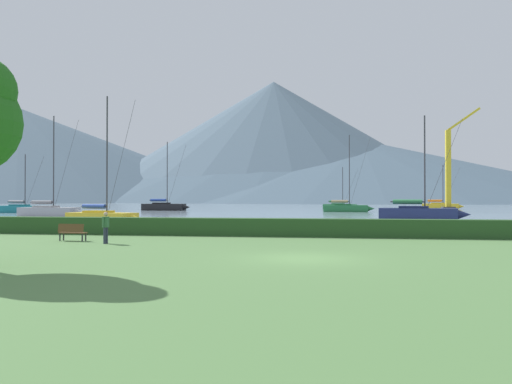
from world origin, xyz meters
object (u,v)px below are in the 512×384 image
Objects in this scene: sailboat_slip_2 at (346,208)px; sailboat_slip_5 at (164,206)px; sailboat_slip_11 at (103,217)px; sailboat_slip_4 at (419,213)px; sailboat_slip_1 at (50,211)px; sailboat_slip_7 at (22,209)px; dock_crane at (449,176)px; sailboat_slip_10 at (340,206)px; park_bench_near_path at (72,231)px; sailboat_slip_3 at (440,206)px; person_seated_viewer at (106,225)px.

sailboat_slip_2 is 33.11m from sailboat_slip_5.
sailboat_slip_5 is 46.65m from sailboat_slip_11.
sailboat_slip_5 is at bearing 154.38° from sailboat_slip_4.
sailboat_slip_4 is at bearing 0.64° from sailboat_slip_1.
sailboat_slip_7 is 69.37m from dock_crane.
sailboat_slip_2 reaches higher than sailboat_slip_10.
sailboat_slip_4 is 7.05× the size of park_bench_near_path.
sailboat_slip_7 is at bearing -136.77° from sailboat_slip_10.
sailboat_slip_1 reaches higher than sailboat_slip_10.
sailboat_slip_3 is at bearing 25.67° from sailboat_slip_10.
dock_crane is at bearing 86.33° from sailboat_slip_4.
sailboat_slip_4 is 1.31× the size of sailboat_slip_10.
dock_crane is at bearing 3.84° from sailboat_slip_5.
sailboat_slip_7 is at bearing 147.45° from sailboat_slip_11.
sailboat_slip_11 is at bearing 115.46° from park_bench_near_path.
park_bench_near_path is 0.09× the size of dock_crane.
sailboat_slip_2 is at bearing 38.52° from sailboat_slip_1.
dock_crane is at bearing -25.39° from sailboat_slip_10.
sailboat_slip_2 is 8.05× the size of park_bench_near_path.
person_seated_viewer is (8.86, -17.98, 0.33)m from sailboat_slip_11.
sailboat_slip_5 is at bearing 85.50° from sailboat_slip_1.
sailboat_slip_1 is 45.28m from sailboat_slip_2.
sailboat_slip_11 is at bearing -73.85° from sailboat_slip_5.
sailboat_slip_4 is (6.90, -28.21, 0.05)m from sailboat_slip_2.
sailboat_slip_7 is at bearing 133.47° from person_seated_viewer.
sailboat_slip_5 is 8.00× the size of park_bench_near_path.
sailboat_slip_11 is 20.05m from person_seated_viewer.
sailboat_slip_7 is 0.79× the size of sailboat_slip_11.
sailboat_slip_3 is at bearing 70.80° from park_bench_near_path.
sailboat_slip_4 is 0.97× the size of sailboat_slip_11.
sailboat_slip_11 is (14.40, -15.24, -0.08)m from sailboat_slip_1.
person_seated_viewer is at bearing -103.15° from sailboat_slip_3.
sailboat_slip_2 reaches higher than sailboat_slip_11.
sailboat_slip_4 is at bearing -69.43° from sailboat_slip_10.
sailboat_slip_3 is 5.49× the size of person_seated_viewer.
sailboat_slip_3 reaches higher than sailboat_slip_10.
sailboat_slip_2 is 17.89m from sailboat_slip_10.
sailboat_slip_10 is (-20.29, -5.22, -0.05)m from sailboat_slip_3.
sailboat_slip_5 is 1.49× the size of sailboat_slip_10.
dock_crane reaches higher than sailboat_slip_11.
sailboat_slip_2 is at bearing -4.02° from sailboat_slip_5.
sailboat_slip_3 is (56.79, 48.95, -0.05)m from sailboat_slip_1.
sailboat_slip_11 is at bearing -116.13° from sailboat_slip_2.
sailboat_slip_1 is 0.99× the size of sailboat_slip_2.
sailboat_slip_11 is (-42.40, -64.18, -0.02)m from sailboat_slip_3.
person_seated_viewer is (23.25, -33.22, 0.25)m from sailboat_slip_1.
sailboat_slip_3 is 1.00× the size of sailboat_slip_7.
park_bench_near_path is (-36.06, -80.99, -0.14)m from sailboat_slip_3.
sailboat_slip_10 is at bearing 86.00° from person_seated_viewer.
sailboat_slip_5 is at bearing -151.38° from sailboat_slip_3.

